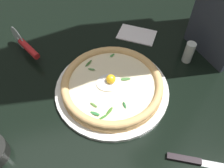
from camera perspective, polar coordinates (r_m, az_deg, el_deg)
ground_plane at (r=0.76m, az=-1.10°, el=-1.03°), size 2.40×2.40×0.03m
pizza_plate at (r=0.73m, az=0.00°, el=-1.26°), size 0.35×0.35×0.01m
pizza at (r=0.71m, az=-0.01°, el=-0.08°), size 0.31×0.31×0.05m
pizza_cutter at (r=0.87m, az=-20.31°, el=8.83°), size 0.09×0.15×0.08m
table_knife at (r=0.66m, az=20.19°, el=-17.32°), size 0.21×0.11×0.01m
folded_napkin at (r=0.92m, az=6.04°, el=11.93°), size 0.17×0.15×0.01m
pepper_shaker at (r=0.83m, az=18.19°, el=7.32°), size 0.03×0.03×0.08m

